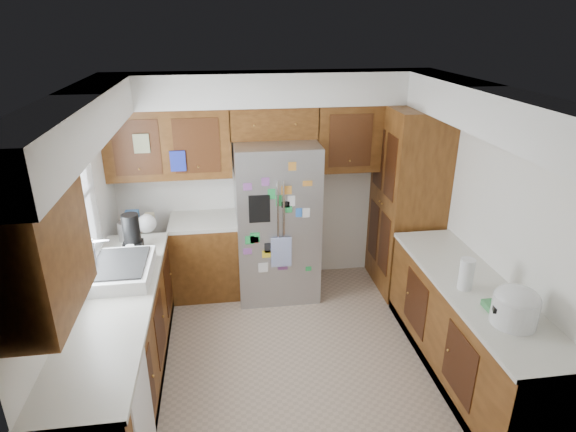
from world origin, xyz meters
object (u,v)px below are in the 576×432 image
object	(u,v)px
pantry	(407,201)
fridge	(277,220)
paper_towel	(466,274)
rice_cooker	(516,305)

from	to	relation	value
pantry	fridge	distance (m)	1.51
pantry	paper_towel	bearing A→B (deg)	-94.14
rice_cooker	paper_towel	bearing A→B (deg)	103.03
fridge	rice_cooker	size ratio (longest dim) A/B	5.28
pantry	paper_towel	world-z (taller)	pantry
fridge	pantry	bearing A→B (deg)	-2.06
paper_towel	rice_cooker	bearing A→B (deg)	-76.97
fridge	rice_cooker	world-z (taller)	fridge
pantry	rice_cooker	size ratio (longest dim) A/B	6.31
fridge	paper_towel	world-z (taller)	fridge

